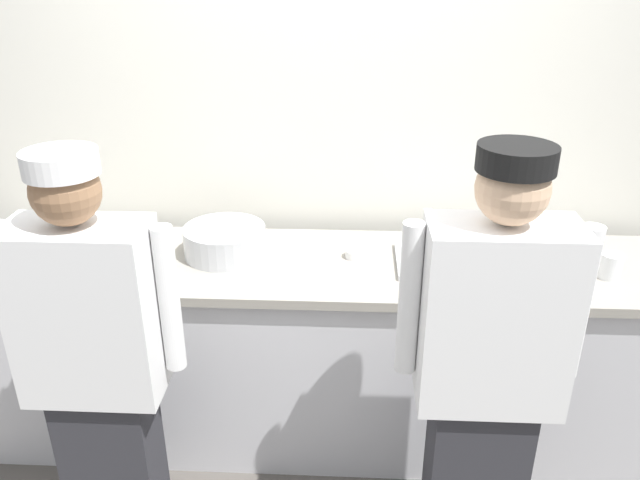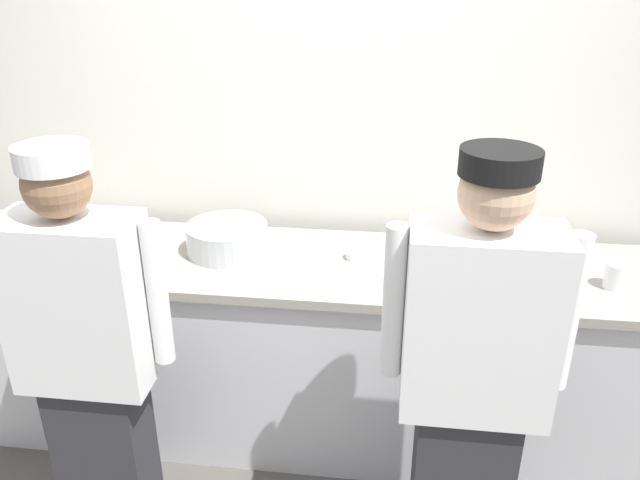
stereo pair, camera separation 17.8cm
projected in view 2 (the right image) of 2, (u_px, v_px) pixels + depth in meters
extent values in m
cube|color=silver|center=(337.00, 129.00, 2.93)|extent=(4.94, 0.10, 2.77)
cube|color=silver|center=(325.00, 354.00, 2.89)|extent=(3.09, 0.63, 0.88)
cube|color=gray|center=(325.00, 266.00, 2.70)|extent=(3.15, 0.69, 0.04)
cube|color=#2D2D33|center=(108.00, 461.00, 2.35)|extent=(0.32, 0.20, 0.77)
cube|color=white|center=(79.00, 303.00, 2.06)|extent=(0.45, 0.24, 0.61)
cylinder|color=white|center=(10.00, 285.00, 2.12)|extent=(0.07, 0.07, 0.52)
cylinder|color=white|center=(158.00, 294.00, 2.06)|extent=(0.07, 0.07, 0.52)
sphere|color=#8C6647|center=(57.00, 185.00, 1.89)|extent=(0.21, 0.21, 0.21)
cylinder|color=white|center=(51.00, 157.00, 1.85)|extent=(0.22, 0.22, 0.07)
cube|color=white|center=(480.00, 324.00, 1.91)|extent=(0.46, 0.24, 0.62)
cylinder|color=white|center=(394.00, 303.00, 1.96)|extent=(0.07, 0.07, 0.53)
cylinder|color=white|center=(568.00, 314.00, 1.90)|extent=(0.07, 0.07, 0.53)
sphere|color=tan|center=(496.00, 194.00, 1.73)|extent=(0.21, 0.21, 0.21)
cylinder|color=black|center=(500.00, 162.00, 1.69)|extent=(0.22, 0.22, 0.07)
cylinder|color=white|center=(131.00, 263.00, 2.67)|extent=(0.21, 0.21, 0.01)
cylinder|color=white|center=(131.00, 261.00, 2.66)|extent=(0.21, 0.21, 0.01)
cylinder|color=white|center=(130.00, 258.00, 2.66)|extent=(0.21, 0.21, 0.01)
cylinder|color=white|center=(130.00, 256.00, 2.65)|extent=(0.21, 0.21, 0.01)
cylinder|color=white|center=(130.00, 253.00, 2.65)|extent=(0.21, 0.21, 0.01)
cylinder|color=white|center=(129.00, 251.00, 2.64)|extent=(0.21, 0.21, 0.01)
cylinder|color=white|center=(129.00, 248.00, 2.64)|extent=(0.21, 0.21, 0.01)
cylinder|color=white|center=(129.00, 246.00, 2.63)|extent=(0.21, 0.21, 0.01)
cylinder|color=#B7BABF|center=(227.00, 238.00, 2.76)|extent=(0.36, 0.36, 0.13)
cube|color=#B7BABF|center=(455.00, 266.00, 2.63)|extent=(0.50, 0.34, 0.02)
cylinder|color=#E5E066|center=(77.00, 245.00, 2.65)|extent=(0.06, 0.06, 0.17)
cone|color=#E5E066|center=(73.00, 222.00, 2.60)|extent=(0.05, 0.05, 0.04)
cylinder|color=white|center=(571.00, 258.00, 2.68)|extent=(0.10, 0.10, 0.04)
cylinder|color=gold|center=(572.00, 255.00, 2.68)|extent=(0.08, 0.08, 0.01)
cylinder|color=white|center=(546.00, 286.00, 2.45)|extent=(0.08, 0.08, 0.04)
cylinder|color=#5B932D|center=(546.00, 283.00, 2.44)|extent=(0.07, 0.07, 0.01)
cylinder|color=white|center=(355.00, 255.00, 2.71)|extent=(0.08, 0.08, 0.04)
cylinder|color=#5B932D|center=(355.00, 252.00, 2.71)|extent=(0.07, 0.07, 0.01)
cylinder|color=white|center=(616.00, 276.00, 2.46)|extent=(0.09, 0.09, 0.11)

